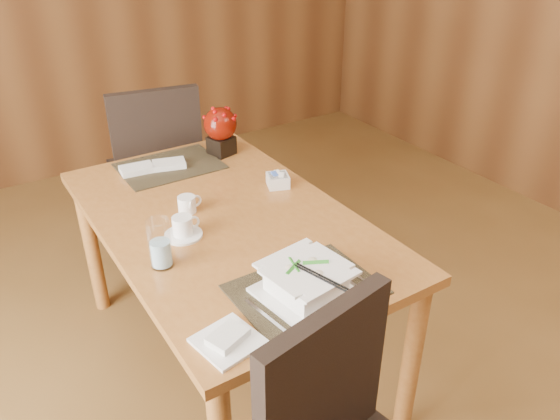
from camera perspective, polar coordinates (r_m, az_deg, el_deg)
dining_table at (r=2.20m, az=-5.65°, el=-2.88°), size 0.90×1.50×0.75m
placemat_near at (r=1.75m, az=2.67°, el=-8.28°), size 0.45×0.33×0.01m
placemat_far at (r=2.60m, az=-11.42°, el=4.54°), size 0.45×0.33×0.01m
soup_setting at (r=1.70m, az=2.75°, el=-7.51°), size 0.30×0.30×0.11m
coffee_cup at (r=2.03m, az=-10.12°, el=-1.87°), size 0.14×0.14×0.08m
water_glass at (r=1.85m, az=-12.44°, el=-3.45°), size 0.10×0.10×0.18m
creamer_jug at (r=2.18m, az=-9.71°, el=0.59°), size 0.09×0.09×0.07m
sugar_caddy at (r=2.35m, az=-0.22°, el=3.11°), size 0.12×0.12×0.05m
berry_decor at (r=2.64m, az=-6.24°, el=8.49°), size 0.16×0.16×0.23m
napkins_far at (r=2.57m, az=-12.89°, el=4.48°), size 0.31×0.16×0.03m
bread_plate at (r=1.57m, az=-5.46°, el=-13.48°), size 0.19×0.19×0.01m
far_chair at (r=3.06m, az=-12.76°, el=4.75°), size 0.55×0.55×1.02m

